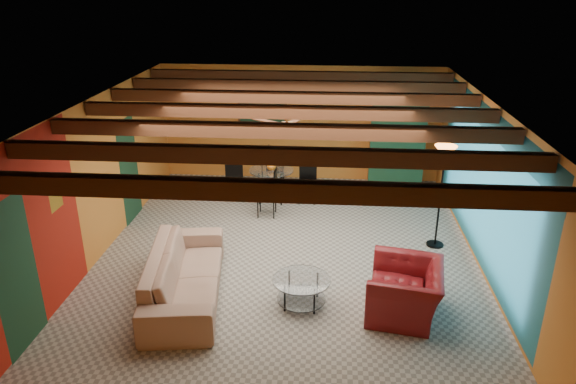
# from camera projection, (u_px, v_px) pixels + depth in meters

# --- Properties ---
(room) EXTENTS (6.52, 8.01, 2.71)m
(room) POSITION_uv_depth(u_px,v_px,m) (288.00, 124.00, 8.46)
(room) COLOR gray
(room) RESTS_ON ground
(sofa) EXTENTS (1.37, 2.72, 0.76)m
(sofa) POSITION_uv_depth(u_px,v_px,m) (185.00, 274.00, 7.98)
(sofa) COLOR #997563
(sofa) RESTS_ON ground
(armchair) EXTENTS (1.20, 1.32, 0.75)m
(armchair) POSITION_uv_depth(u_px,v_px,m) (405.00, 291.00, 7.57)
(armchair) COLOR maroon
(armchair) RESTS_ON ground
(coffee_table) EXTENTS (0.92, 0.92, 0.44)m
(coffee_table) POSITION_uv_depth(u_px,v_px,m) (301.00, 291.00, 7.83)
(coffee_table) COLOR silver
(coffee_table) RESTS_ON ground
(dining_table) EXTENTS (1.94, 1.94, 0.99)m
(dining_table) POSITION_uv_depth(u_px,v_px,m) (272.00, 179.00, 11.42)
(dining_table) COLOR white
(dining_table) RESTS_ON ground
(armoire) EXTENTS (1.21, 0.64, 2.07)m
(armoire) POSITION_uv_depth(u_px,v_px,m) (396.00, 142.00, 12.11)
(armoire) COLOR brown
(armoire) RESTS_ON ground
(floor_lamp) EXTENTS (0.50, 0.50, 1.90)m
(floor_lamp) POSITION_uv_depth(u_px,v_px,m) (440.00, 197.00, 9.31)
(floor_lamp) COLOR black
(floor_lamp) RESTS_ON ground
(ceiling_fan) EXTENTS (1.50, 1.50, 0.44)m
(ceiling_fan) POSITION_uv_depth(u_px,v_px,m) (287.00, 126.00, 8.35)
(ceiling_fan) COLOR #472614
(ceiling_fan) RESTS_ON ceiling
(painting) EXTENTS (1.05, 0.03, 0.65)m
(painting) POSITION_uv_depth(u_px,v_px,m) (262.00, 111.00, 12.35)
(painting) COLOR black
(painting) RESTS_ON wall_back
(potted_plant) EXTENTS (0.48, 0.43, 0.46)m
(potted_plant) POSITION_uv_depth(u_px,v_px,m) (400.00, 87.00, 11.63)
(potted_plant) COLOR #26661E
(potted_plant) RESTS_ON armoire
(vase) EXTENTS (0.20, 0.20, 0.20)m
(vase) POSITION_uv_depth(u_px,v_px,m) (271.00, 153.00, 11.20)
(vase) COLOR orange
(vase) RESTS_ON dining_table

